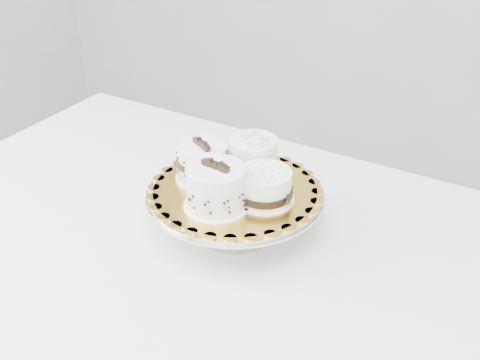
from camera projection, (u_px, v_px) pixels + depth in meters
The scene contains 7 objects.
table at pixel (205, 263), 1.19m from camera, with size 1.33×0.91×0.75m.
cake_stand at pixel (235, 204), 1.13m from camera, with size 0.33×0.33×0.09m.
cake_board at pixel (235, 190), 1.12m from camera, with size 0.30×0.30×0.00m, color gold.
cake_swirl at pixel (216, 188), 1.05m from camera, with size 0.12×0.12×0.09m.
cake_banded at pixel (202, 164), 1.13m from camera, with size 0.13×0.13×0.08m.
cake_dots at pixel (253, 156), 1.15m from camera, with size 0.12×0.12×0.07m.
cake_ribbon at pixel (265, 186), 1.07m from camera, with size 0.12×0.12×0.06m.
Camera 1 is at (0.61, -0.72, 1.43)m, focal length 45.00 mm.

